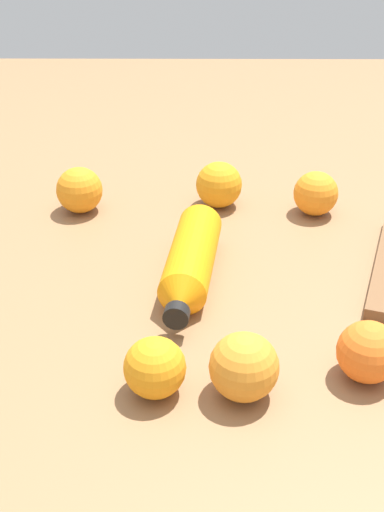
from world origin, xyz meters
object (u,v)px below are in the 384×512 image
object	(u,v)px
orange_0	(79,190)
orange_1	(368,352)
orange_4	(244,367)
orange_2	(154,368)
orange_3	(316,193)
water_bottle	(190,263)
orange_5	(219,185)

from	to	relation	value
orange_0	orange_1	world-z (taller)	orange_0
orange_0	orange_4	size ratio (longest dim) A/B	0.99
orange_0	orange_2	size ratio (longest dim) A/B	1.10
orange_2	orange_0	bearing A→B (deg)	18.48
orange_3	orange_1	bearing A→B (deg)	179.76
orange_1	orange_2	distance (m)	0.25
water_bottle	orange_1	distance (m)	0.29
water_bottle	orange_0	bearing A→B (deg)	-132.54
water_bottle	orange_4	distance (m)	0.24
orange_0	orange_3	bearing A→B (deg)	-90.97
orange_0	orange_2	distance (m)	0.48
orange_5	orange_0	bearing A→B (deg)	95.25
orange_0	orange_3	xyz separation A→B (m)	(-0.01, -0.40, -0.00)
orange_0	orange_4	distance (m)	0.52
orange_2	orange_3	bearing A→B (deg)	-29.19
orange_1	orange_3	world-z (taller)	orange_3
orange_3	orange_5	size ratio (longest dim) A/B	0.94
orange_0	orange_5	distance (m)	0.24
water_bottle	orange_3	size ratio (longest dim) A/B	3.43
water_bottle	orange_0	world-z (taller)	orange_0
orange_1	orange_4	world-z (taller)	orange_4
orange_3	orange_5	bearing A→B (deg)	80.01
orange_3	orange_2	bearing A→B (deg)	150.81
orange_0	water_bottle	bearing A→B (deg)	-139.87
orange_2	orange_4	bearing A→B (deg)	-91.48
water_bottle	orange_2	xyz separation A→B (m)	(-0.23, 0.04, 0.00)
orange_0	orange_2	world-z (taller)	orange_0
orange_0	orange_2	bearing A→B (deg)	-161.52
orange_2	orange_3	xyz separation A→B (m)	(0.44, -0.25, 0.00)
orange_1	orange_4	size ratio (longest dim) A/B	0.93
water_bottle	orange_0	xyz separation A→B (m)	(0.23, 0.19, 0.01)
water_bottle	orange_1	size ratio (longest dim) A/B	3.49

